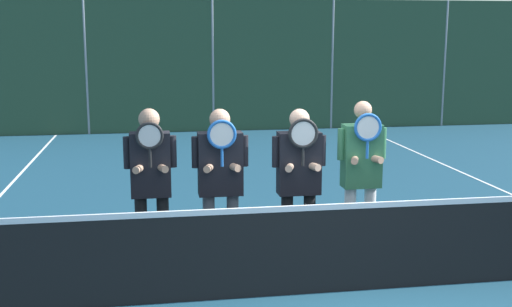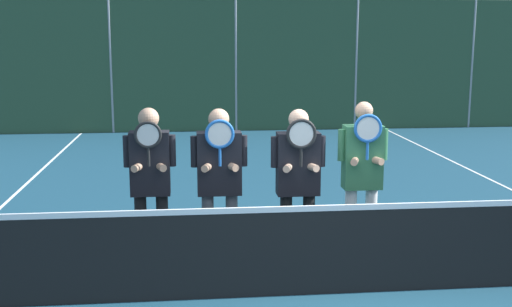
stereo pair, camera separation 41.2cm
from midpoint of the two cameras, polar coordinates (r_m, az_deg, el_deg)
ground_plane at (r=6.59m, az=7.30°, el=-12.30°), size 120.00×120.00×0.00m
hill_distant at (r=64.81m, az=-4.69°, el=8.25°), size 117.02×65.01×22.75m
clubhouse_building at (r=25.49m, az=-5.07°, el=8.46°), size 20.32×5.50×3.25m
fence_back at (r=17.07m, az=-1.10°, el=7.80°), size 19.55×0.06×3.47m
tennis_net at (r=6.42m, az=7.40°, el=-8.41°), size 10.96×0.09×1.01m
player_leftmost at (r=6.87m, az=-7.69°, el=-2.03°), size 0.55×0.34×1.80m
player_center_left at (r=6.86m, az=-1.56°, el=-1.92°), size 0.61×0.34×1.78m
player_center_right at (r=6.89m, az=5.47°, el=-1.98°), size 0.59×0.34×1.77m
player_rightmost at (r=7.13m, az=11.07°, el=-1.59°), size 0.55×0.34×1.84m
car_far_left at (r=20.91m, az=-18.33°, el=5.46°), size 4.64×1.92×1.74m
car_left_of_center at (r=20.64m, az=-4.60°, el=5.88°), size 4.33×1.92×1.72m
car_center at (r=21.25m, az=9.13°, el=6.11°), size 4.77×1.90×1.89m
car_right_of_center at (r=22.88m, az=21.74°, el=5.75°), size 4.47×2.02×1.84m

